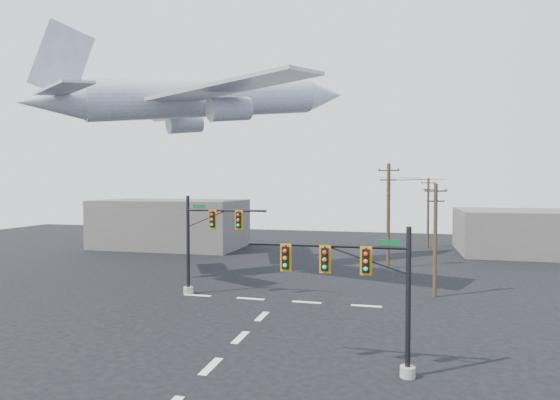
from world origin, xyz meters
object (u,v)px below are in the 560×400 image
(signal_mast_near, at_px, (365,289))
(airliner, at_px, (208,99))
(signal_mast_far, at_px, (204,242))
(utility_pole_c, at_px, (428,211))
(utility_pole_a, at_px, (435,238))
(utility_pole_b, at_px, (388,214))

(signal_mast_near, distance_m, airliner, 27.97)
(signal_mast_far, relative_size, utility_pole_c, 0.82)
(utility_pole_a, xyz_separation_m, airliner, (-19.40, 5.11, 11.50))
(utility_pole_a, xyz_separation_m, utility_pole_c, (1.16, 26.92, 0.36))
(signal_mast_near, xyz_separation_m, utility_pole_c, (5.10, 41.72, 0.98))
(utility_pole_a, bearing_deg, signal_mast_far, 175.89)
(signal_mast_near, bearing_deg, utility_pole_a, 75.08)
(airliner, bearing_deg, signal_mast_far, -114.35)
(utility_pole_b, relative_size, utility_pole_c, 1.14)
(signal_mast_far, bearing_deg, utility_pole_b, 48.15)
(signal_mast_far, bearing_deg, airliner, 110.87)
(utility_pole_b, distance_m, utility_pole_c, 16.80)
(signal_mast_far, distance_m, utility_pole_b, 19.10)
(utility_pole_a, bearing_deg, utility_pole_b, 91.64)
(signal_mast_far, relative_size, utility_pole_a, 0.89)
(utility_pole_b, distance_m, airliner, 19.93)
(airliner, bearing_deg, utility_pole_a, -59.98)
(signal_mast_near, distance_m, utility_pole_a, 15.33)
(signal_mast_near, xyz_separation_m, utility_pole_b, (0.50, 25.57, 1.62))
(utility_pole_b, xyz_separation_m, airliner, (-15.96, -5.66, 10.51))
(utility_pole_c, bearing_deg, signal_mast_near, -94.34)
(airliner, bearing_deg, utility_pole_b, -25.69)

